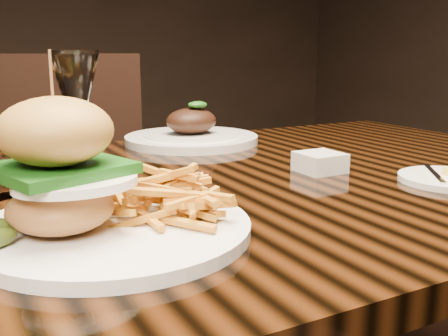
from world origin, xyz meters
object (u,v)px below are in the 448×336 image
far_dish (192,135)px  chair_far (76,186)px  wine_glass (76,87)px  dining_table (191,228)px  burger_plate (102,192)px

far_dish → chair_far: (-0.15, 0.55, -0.23)m
chair_far → wine_glass: bearing=-90.8°
dining_table → far_dish: 0.39m
wine_glass → far_dish: (0.32, 0.27, -0.14)m
far_dish → burger_plate: bearing=-124.1°
dining_table → wine_glass: bearing=154.9°
wine_glass → far_dish: 0.44m
dining_table → wine_glass: wine_glass is taller
burger_plate → wine_glass: same height
burger_plate → dining_table: bearing=37.3°
dining_table → chair_far: 0.90m
burger_plate → chair_far: size_ratio=0.33×
dining_table → chair_far: chair_far is taller
burger_plate → chair_far: 1.12m
dining_table → far_dish: size_ratio=5.22×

